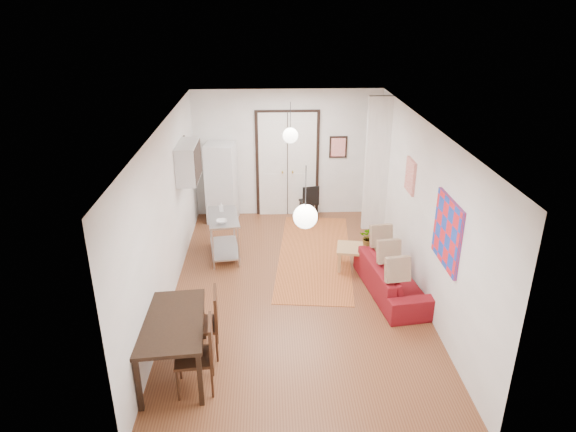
{
  "coord_description": "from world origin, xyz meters",
  "views": [
    {
      "loc": [
        -0.45,
        -7.73,
        4.7
      ],
      "look_at": [
        -0.11,
        0.37,
        1.25
      ],
      "focal_mm": 32.0,
      "sensor_mm": 36.0,
      "label": 1
    }
  ],
  "objects_px": {
    "coffee_table": "(364,251)",
    "dining_chair_near": "(201,315)",
    "dining_chair_far": "(195,346)",
    "black_side_chair": "(309,198)",
    "kitchen_counter": "(224,231)",
    "dining_table": "(171,326)",
    "sofa": "(392,278)",
    "fridge": "(222,183)"
  },
  "relations": [
    {
      "from": "dining_table",
      "to": "dining_chair_far",
      "type": "bearing_deg",
      "value": -37.05
    },
    {
      "from": "sofa",
      "to": "dining_chair_far",
      "type": "distance_m",
      "value": 3.75
    },
    {
      "from": "sofa",
      "to": "kitchen_counter",
      "type": "height_order",
      "value": "kitchen_counter"
    },
    {
      "from": "coffee_table",
      "to": "kitchen_counter",
      "type": "distance_m",
      "value": 2.71
    },
    {
      "from": "coffee_table",
      "to": "kitchen_counter",
      "type": "height_order",
      "value": "kitchen_counter"
    },
    {
      "from": "kitchen_counter",
      "to": "dining_chair_near",
      "type": "distance_m",
      "value": 2.93
    },
    {
      "from": "sofa",
      "to": "coffee_table",
      "type": "bearing_deg",
      "value": 13.71
    },
    {
      "from": "coffee_table",
      "to": "fridge",
      "type": "bearing_deg",
      "value": 138.89
    },
    {
      "from": "dining_chair_near",
      "to": "black_side_chair",
      "type": "height_order",
      "value": "dining_chair_near"
    },
    {
      "from": "sofa",
      "to": "dining_chair_near",
      "type": "relative_size",
      "value": 1.95
    },
    {
      "from": "kitchen_counter",
      "to": "fridge",
      "type": "xyz_separation_m",
      "value": [
        -0.16,
        1.8,
        0.36
      ]
    },
    {
      "from": "sofa",
      "to": "coffee_table",
      "type": "xyz_separation_m",
      "value": [
        -0.34,
        0.86,
        0.09
      ]
    },
    {
      "from": "dining_chair_near",
      "to": "dining_chair_far",
      "type": "distance_m",
      "value": 0.7
    },
    {
      "from": "fridge",
      "to": "dining_table",
      "type": "bearing_deg",
      "value": -85.34
    },
    {
      "from": "dining_chair_near",
      "to": "dining_table",
      "type": "bearing_deg",
      "value": -40.97
    },
    {
      "from": "sofa",
      "to": "kitchen_counter",
      "type": "xyz_separation_m",
      "value": [
        -2.97,
        1.5,
        0.25
      ]
    },
    {
      "from": "coffee_table",
      "to": "kitchen_counter",
      "type": "relative_size",
      "value": 0.91
    },
    {
      "from": "kitchen_counter",
      "to": "dining_chair_far",
      "type": "xyz_separation_m",
      "value": [
        -0.1,
        -3.63,
        0.05
      ]
    },
    {
      "from": "coffee_table",
      "to": "dining_chair_far",
      "type": "relative_size",
      "value": 1.05
    },
    {
      "from": "sofa",
      "to": "dining_chair_near",
      "type": "bearing_deg",
      "value": 106.91
    },
    {
      "from": "dining_table",
      "to": "black_side_chair",
      "type": "distance_m",
      "value": 5.72
    },
    {
      "from": "sofa",
      "to": "dining_chair_far",
      "type": "height_order",
      "value": "dining_chair_far"
    },
    {
      "from": "sofa",
      "to": "dining_table",
      "type": "distance_m",
      "value": 3.91
    },
    {
      "from": "sofa",
      "to": "fridge",
      "type": "xyz_separation_m",
      "value": [
        -3.14,
        3.3,
        0.61
      ]
    },
    {
      "from": "fridge",
      "to": "dining_table",
      "type": "height_order",
      "value": "fridge"
    },
    {
      "from": "coffee_table",
      "to": "dining_table",
      "type": "height_order",
      "value": "dining_table"
    },
    {
      "from": "sofa",
      "to": "kitchen_counter",
      "type": "distance_m",
      "value": 3.34
    },
    {
      "from": "dining_table",
      "to": "dining_chair_near",
      "type": "xyz_separation_m",
      "value": [
        0.33,
        0.45,
        -0.14
      ]
    },
    {
      "from": "dining_table",
      "to": "dining_chair_far",
      "type": "distance_m",
      "value": 0.43
    },
    {
      "from": "kitchen_counter",
      "to": "coffee_table",
      "type": "bearing_deg",
      "value": -21.53
    },
    {
      "from": "coffee_table",
      "to": "dining_chair_near",
      "type": "xyz_separation_m",
      "value": [
        -2.73,
        -2.29,
        0.21
      ]
    },
    {
      "from": "dining_chair_near",
      "to": "coffee_table",
      "type": "bearing_deg",
      "value": 124.91
    },
    {
      "from": "dining_chair_far",
      "to": "black_side_chair",
      "type": "distance_m",
      "value": 5.83
    },
    {
      "from": "dining_chair_near",
      "to": "dining_chair_far",
      "type": "relative_size",
      "value": 1.0
    },
    {
      "from": "coffee_table",
      "to": "kitchen_counter",
      "type": "bearing_deg",
      "value": 166.47
    },
    {
      "from": "coffee_table",
      "to": "black_side_chair",
      "type": "xyz_separation_m",
      "value": [
        -0.83,
        2.51,
        0.1
      ]
    },
    {
      "from": "black_side_chair",
      "to": "sofa",
      "type": "bearing_deg",
      "value": 98.37
    },
    {
      "from": "sofa",
      "to": "dining_chair_far",
      "type": "relative_size",
      "value": 1.95
    },
    {
      "from": "sofa",
      "to": "kitchen_counter",
      "type": "relative_size",
      "value": 1.67
    },
    {
      "from": "sofa",
      "to": "black_side_chair",
      "type": "bearing_deg",
      "value": 11.23
    },
    {
      "from": "coffee_table",
      "to": "dining_chair_near",
      "type": "height_order",
      "value": "dining_chair_near"
    },
    {
      "from": "fridge",
      "to": "dining_chair_far",
      "type": "relative_size",
      "value": 1.77
    }
  ]
}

